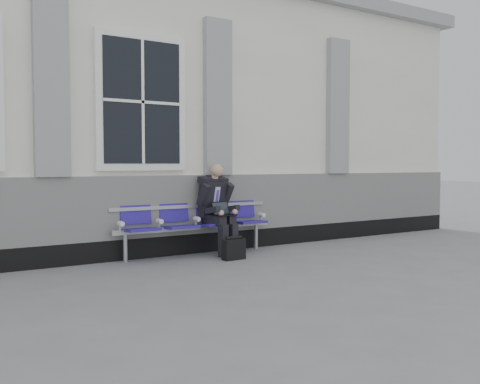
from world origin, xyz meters
TOP-DOWN VIEW (x-y plane):
  - ground at (0.00, 0.00)m, footprint 70.00×70.00m
  - station_building at (-0.02, 3.47)m, footprint 14.40×4.40m
  - bench at (1.13, 1.32)m, footprint 2.60×0.47m
  - businessman at (1.45, 1.19)m, footprint 0.57×0.76m
  - briefcase at (1.41, 0.66)m, footprint 0.34×0.16m

SIDE VIEW (x-z plane):
  - ground at x=0.00m, z-range 0.00..0.00m
  - briefcase at x=1.41m, z-range -0.01..0.33m
  - bench at x=1.13m, z-range 0.10..1.01m
  - businessman at x=1.45m, z-range 0.06..1.43m
  - station_building at x=-0.02m, z-range -0.02..4.47m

